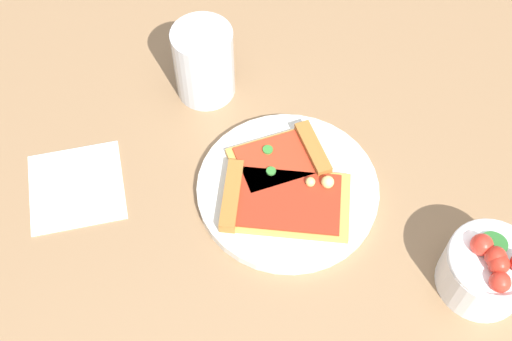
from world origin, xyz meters
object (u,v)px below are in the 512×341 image
object	(u,v)px
pizza_slice_far	(286,159)
soda_glass	(204,65)
paper_napkin	(76,186)
plate	(288,189)
salad_bowl	(487,269)
pizza_slice_near	(278,200)

from	to	relation	value
pizza_slice_far	soda_glass	distance (m)	0.18
paper_napkin	plate	bearing A→B (deg)	-116.16
plate	pizza_slice_far	bearing A→B (deg)	-22.17
soda_glass	paper_napkin	world-z (taller)	soda_glass
pizza_slice_far	soda_glass	xyz separation A→B (m)	(0.17, 0.04, 0.03)
salad_bowl	soda_glass	xyz separation A→B (m)	(0.41, 0.18, 0.01)
soda_glass	paper_napkin	size ratio (longest dim) A/B	0.90
pizza_slice_far	salad_bowl	distance (m)	0.28
soda_glass	paper_napkin	bearing A→B (deg)	111.05
plate	salad_bowl	bearing A→B (deg)	-143.95
paper_napkin	pizza_slice_near	bearing A→B (deg)	-121.37
pizza_slice_far	soda_glass	size ratio (longest dim) A/B	1.12
pizza_slice_far	salad_bowl	bearing A→B (deg)	-150.68
pizza_slice_near	soda_glass	distance (m)	0.22
pizza_slice_near	pizza_slice_far	bearing A→B (deg)	-34.69
plate	paper_napkin	bearing A→B (deg)	63.84
pizza_slice_near	paper_napkin	distance (m)	0.27
plate	pizza_slice_far	size ratio (longest dim) A/B	1.88
plate	salad_bowl	size ratio (longest dim) A/B	2.29
plate	soda_glass	xyz separation A→B (m)	(0.21, 0.03, 0.04)
plate	salad_bowl	world-z (taller)	salad_bowl
salad_bowl	paper_napkin	xyz separation A→B (m)	(0.33, 0.40, -0.04)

